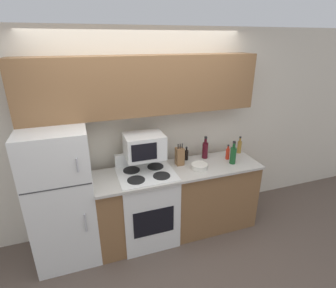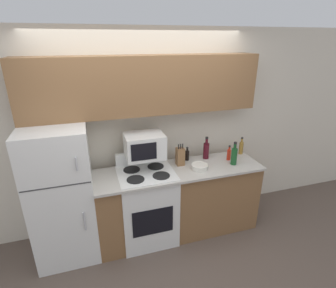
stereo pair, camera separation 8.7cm
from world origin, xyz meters
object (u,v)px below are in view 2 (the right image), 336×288
object	(u,v)px
microwave	(144,146)
bottle_wine_green	(234,156)
bottle_soy_sauce	(187,155)
bottle_hot_sauce	(229,154)
knife_block	(180,156)
stove	(147,205)
bottle_wine_red	(206,150)
bottle_vinegar	(241,147)
refrigerator	(63,194)
bowl	(200,166)

from	to	relation	value
microwave	bottle_wine_green	xyz separation A→B (m)	(1.10, -0.18, -0.20)
microwave	bottle_soy_sauce	world-z (taller)	microwave
microwave	bottle_hot_sauce	bearing A→B (deg)	-2.43
knife_block	stove	bearing A→B (deg)	-167.20
bottle_wine_red	bottle_wine_green	xyz separation A→B (m)	(0.26, -0.27, 0.00)
microwave	bottle_vinegar	world-z (taller)	microwave
bottle_hot_sauce	bottle_vinegar	distance (m)	0.29
bottle_soy_sauce	microwave	bearing A→B (deg)	-169.29
bottle_hot_sauce	bottle_wine_green	world-z (taller)	bottle_wine_green
knife_block	refrigerator	bearing A→B (deg)	-178.58
microwave	bottle_wine_green	distance (m)	1.13
knife_block	bowl	xyz separation A→B (m)	(0.19, -0.19, -0.08)
bottle_soy_sauce	bottle_hot_sauce	size ratio (longest dim) A/B	0.90
knife_block	bottle_wine_green	size ratio (longest dim) A/B	0.94
bottle_vinegar	stove	bearing A→B (deg)	-172.77
bowl	bottle_soy_sauce	distance (m)	0.29
bottle_soy_sauce	bottle_wine_green	xyz separation A→B (m)	(0.51, -0.29, 0.05)
bottle_hot_sauce	bottle_vinegar	xyz separation A→B (m)	(0.26, 0.12, 0.02)
stove	bottle_wine_green	xyz separation A→B (m)	(1.11, -0.08, 0.56)
stove	bottle_wine_red	distance (m)	1.04
bottle_soy_sauce	bottle_vinegar	size ratio (longest dim) A/B	0.75
refrigerator	bottle_hot_sauce	xyz separation A→B (m)	(2.06, -0.02, 0.22)
microwave	bowl	size ratio (longest dim) A/B	2.19
stove	bottle_soy_sauce	size ratio (longest dim) A/B	6.13
bottle_wine_red	bottle_wine_green	world-z (taller)	same
refrigerator	bottle_hot_sauce	distance (m)	2.07
refrigerator	bottle_vinegar	size ratio (longest dim) A/B	6.60
bottle_soy_sauce	bottle_wine_green	world-z (taller)	bottle_wine_green
knife_block	bottle_wine_green	bearing A→B (deg)	-16.31
bottle_wine_red	bottle_vinegar	bearing A→B (deg)	-0.80
bowl	bottle_soy_sauce	size ratio (longest dim) A/B	1.14
stove	bowl	xyz separation A→B (m)	(0.65, -0.08, 0.48)
stove	microwave	bearing A→B (deg)	82.97
bowl	bottle_wine_green	xyz separation A→B (m)	(0.46, -0.00, 0.08)
bottle_soy_sauce	bottle_vinegar	bearing A→B (deg)	-2.41
bottle_wine_red	bottle_hot_sauce	distance (m)	0.30
stove	bottle_soy_sauce	world-z (taller)	bottle_soy_sauce
refrigerator	bottle_wine_red	size ratio (longest dim) A/B	5.28
bottle_wine_red	bottle_soy_sauce	world-z (taller)	bottle_wine_red
bottle_wine_red	bottle_vinegar	size ratio (longest dim) A/B	1.25
microwave	bottle_soy_sauce	size ratio (longest dim) A/B	2.50
bottle_soy_sauce	bottle_hot_sauce	bearing A→B (deg)	-16.84
stove	bottle_wine_red	world-z (taller)	bottle_wine_red
bottle_wine_green	knife_block	bearing A→B (deg)	163.69
microwave	bottle_hot_sauce	xyz separation A→B (m)	(1.11, -0.05, -0.24)
stove	bottle_soy_sauce	distance (m)	0.82
bottle_wine_green	bottle_vinegar	xyz separation A→B (m)	(0.27, 0.26, -0.02)
bowl	bottle_hot_sauce	size ratio (longest dim) A/B	1.03
bottle_vinegar	knife_block	bearing A→B (deg)	-175.65
knife_block	bottle_wine_green	xyz separation A→B (m)	(0.65, -0.19, 0.00)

